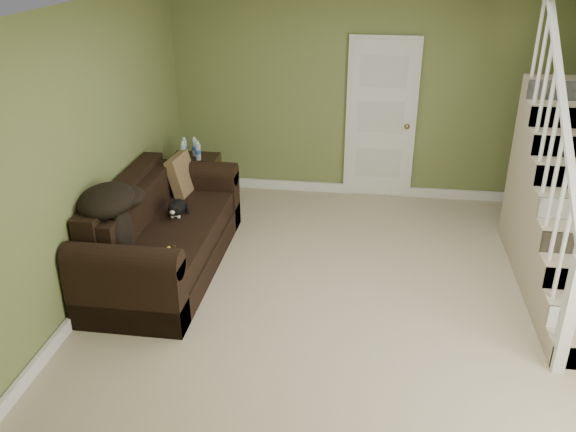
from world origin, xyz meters
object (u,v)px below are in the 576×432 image
(banana, at_px, (168,251))
(sofa, at_px, (161,237))
(cat, at_px, (176,208))
(side_table, at_px, (195,184))

(banana, bearing_deg, sofa, 106.89)
(sofa, xyz_separation_m, banana, (0.27, -0.57, 0.17))
(sofa, height_order, cat, sofa)
(side_table, bearing_deg, banana, -80.27)
(cat, xyz_separation_m, banana, (0.17, -0.78, -0.06))
(banana, bearing_deg, side_table, 90.95)
(sofa, relative_size, side_table, 2.59)
(cat, distance_m, banana, 0.80)
(sofa, relative_size, banana, 14.13)
(side_table, distance_m, banana, 2.03)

